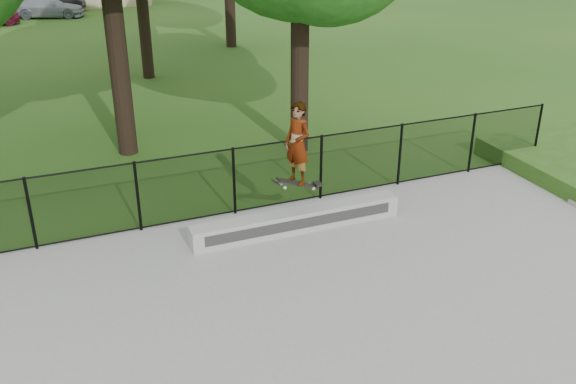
# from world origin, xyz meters

# --- Properties ---
(grind_ledge) EXTENTS (4.41, 0.40, 0.44)m
(grind_ledge) POSITION_xyz_m (0.93, 4.70, 0.28)
(grind_ledge) COLOR #ABABA6
(grind_ledge) RESTS_ON concrete_slab
(car_b) EXTENTS (3.52, 2.17, 1.20)m
(car_b) POSITION_xyz_m (-1.77, 35.12, 0.60)
(car_b) COLOR black
(car_b) RESTS_ON ground
(car_c) EXTENTS (3.78, 2.45, 1.10)m
(car_c) POSITION_xyz_m (-2.12, 33.02, 0.55)
(car_c) COLOR #8E96A0
(car_c) RESTS_ON ground
(skater_airborne) EXTENTS (0.80, 0.69, 1.82)m
(skater_airborne) POSITION_xyz_m (0.88, 4.58, 1.95)
(skater_airborne) COLOR black
(skater_airborne) RESTS_ON ground
(chainlink_fence) EXTENTS (16.06, 0.06, 1.50)m
(chainlink_fence) POSITION_xyz_m (0.00, 5.90, 0.81)
(chainlink_fence) COLOR black
(chainlink_fence) RESTS_ON concrete_slab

